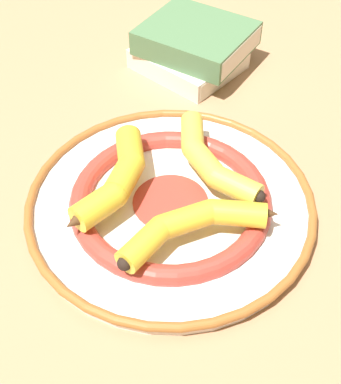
% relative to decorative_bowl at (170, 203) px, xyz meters
% --- Properties ---
extents(ground_plane, '(2.80, 2.80, 0.00)m').
position_rel_decorative_bowl_xyz_m(ground_plane, '(-0.04, -0.01, -0.01)').
color(ground_plane, '#A87A56').
extents(decorative_bowl, '(0.37, 0.37, 0.03)m').
position_rel_decorative_bowl_xyz_m(decorative_bowl, '(0.00, 0.00, 0.00)').
color(decorative_bowl, white).
rests_on(decorative_bowl, ground_plane).
extents(banana_a, '(0.06, 0.19, 0.03)m').
position_rel_decorative_bowl_xyz_m(banana_a, '(-0.07, -0.01, 0.04)').
color(banana_a, gold).
rests_on(banana_a, decorative_bowl).
extents(banana_b, '(0.15, 0.15, 0.03)m').
position_rel_decorative_bowl_xyz_m(banana_b, '(0.03, 0.06, 0.03)').
color(banana_b, gold).
rests_on(banana_b, decorative_bowl).
extents(banana_c, '(0.16, 0.14, 0.03)m').
position_rel_decorative_bowl_xyz_m(banana_c, '(0.05, -0.05, 0.03)').
color(banana_c, gold).
rests_on(banana_c, decorative_bowl).
extents(book_stack, '(0.21, 0.19, 0.08)m').
position_rel_decorative_bowl_xyz_m(book_stack, '(-0.07, 0.33, 0.02)').
color(book_stack, silver).
rests_on(book_stack, ground_plane).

